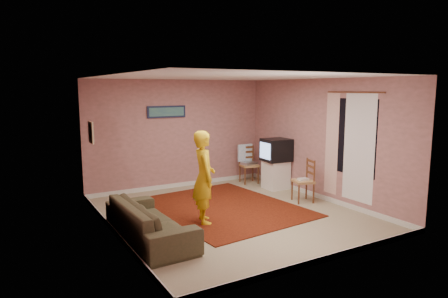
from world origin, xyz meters
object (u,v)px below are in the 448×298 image
crt_tv (276,150)px  chair_a (249,161)px  tv_cabinet (276,175)px  person (204,177)px  chair_b (303,176)px  sofa (150,221)px

crt_tv → chair_a: crt_tv is taller
tv_cabinet → person: (-2.62, -1.33, 0.49)m
crt_tv → chair_b: bearing=-94.7°
tv_cabinet → chair_a: chair_a is taller
tv_cabinet → chair_a: bearing=106.3°
crt_tv → sofa: bearing=-152.2°
chair_b → crt_tv: bearing=-172.5°
tv_cabinet → sofa: size_ratio=0.32×
sofa → person: size_ratio=1.27×
chair_b → tv_cabinet: bearing=-172.8°
sofa → person: 1.28m
person → tv_cabinet: bearing=-47.9°
tv_cabinet → crt_tv: size_ratio=1.02×
sofa → person: person is taller
crt_tv → chair_a: bearing=110.2°
chair_a → chair_b: 2.00m
crt_tv → sofa: size_ratio=0.31×
crt_tv → chair_b: 1.27m
crt_tv → person: size_ratio=0.40×
tv_cabinet → person: size_ratio=0.41×
crt_tv → sofa: (-3.74, -1.63, -0.63)m
chair_b → person: bearing=-70.3°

